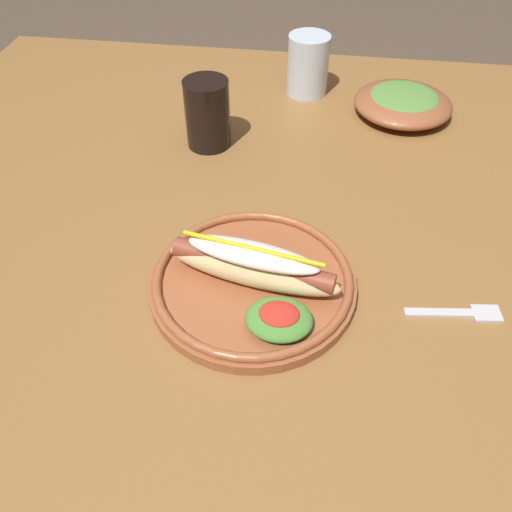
{
  "coord_description": "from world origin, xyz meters",
  "views": [
    {
      "loc": [
        0.09,
        -0.65,
        1.26
      ],
      "look_at": [
        0.02,
        -0.16,
        0.77
      ],
      "focal_mm": 37.24,
      "sensor_mm": 36.0,
      "label": 1
    }
  ],
  "objects_px": {
    "hot_dog_plate": "(254,279)",
    "side_bowl": "(403,102)",
    "fork": "(461,313)",
    "soda_cup": "(207,114)",
    "water_cup": "(308,65)"
  },
  "relations": [
    {
      "from": "hot_dog_plate",
      "to": "fork",
      "type": "distance_m",
      "value": 0.26
    },
    {
      "from": "side_bowl",
      "to": "fork",
      "type": "bearing_deg",
      "value": -84.34
    },
    {
      "from": "fork",
      "to": "soda_cup",
      "type": "distance_m",
      "value": 0.52
    },
    {
      "from": "fork",
      "to": "side_bowl",
      "type": "height_order",
      "value": "side_bowl"
    },
    {
      "from": "soda_cup",
      "to": "side_bowl",
      "type": "bearing_deg",
      "value": 24.07
    },
    {
      "from": "soda_cup",
      "to": "water_cup",
      "type": "height_order",
      "value": "soda_cup"
    },
    {
      "from": "hot_dog_plate",
      "to": "side_bowl",
      "type": "height_order",
      "value": "hot_dog_plate"
    },
    {
      "from": "hot_dog_plate",
      "to": "side_bowl",
      "type": "distance_m",
      "value": 0.53
    },
    {
      "from": "water_cup",
      "to": "soda_cup",
      "type": "bearing_deg",
      "value": -125.9
    },
    {
      "from": "hot_dog_plate",
      "to": "side_bowl",
      "type": "relative_size",
      "value": 1.46
    },
    {
      "from": "fork",
      "to": "soda_cup",
      "type": "xyz_separation_m",
      "value": [
        -0.39,
        0.34,
        0.06
      ]
    },
    {
      "from": "fork",
      "to": "water_cup",
      "type": "relative_size",
      "value": 1.06
    },
    {
      "from": "hot_dog_plate",
      "to": "soda_cup",
      "type": "relative_size",
      "value": 2.29
    },
    {
      "from": "hot_dog_plate",
      "to": "side_bowl",
      "type": "bearing_deg",
      "value": 66.39
    },
    {
      "from": "water_cup",
      "to": "side_bowl",
      "type": "xyz_separation_m",
      "value": [
        0.19,
        -0.06,
        -0.03
      ]
    }
  ]
}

